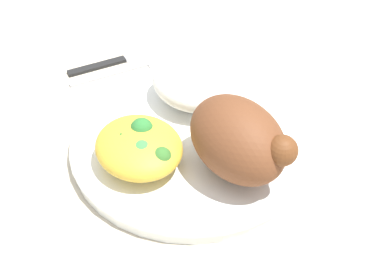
# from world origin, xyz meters

# --- Properties ---
(ground_plane) EXTENTS (2.00, 2.00, 0.00)m
(ground_plane) POSITION_xyz_m (0.00, 0.00, 0.00)
(ground_plane) COLOR #C0B49C
(plate) EXTENTS (0.27, 0.27, 0.02)m
(plate) POSITION_xyz_m (0.00, 0.00, 0.01)
(plate) COLOR white
(plate) RESTS_ON ground_plane
(roasted_chicken) EXTENTS (0.12, 0.08, 0.08)m
(roasted_chicken) POSITION_xyz_m (0.07, 0.01, 0.06)
(roasted_chicken) COLOR brown
(roasted_chicken) RESTS_ON plate
(rice_pile) EXTENTS (0.10, 0.09, 0.04)m
(rice_pile) POSITION_xyz_m (-0.05, 0.04, 0.04)
(rice_pile) COLOR silver
(rice_pile) RESTS_ON plate
(mac_cheese_with_broccoli) EXTENTS (0.10, 0.09, 0.04)m
(mac_cheese_with_broccoli) POSITION_xyz_m (-0.00, -0.07, 0.04)
(mac_cheese_with_broccoli) COLOR gold
(mac_cheese_with_broccoli) RESTS_ON plate
(fork) EXTENTS (0.04, 0.14, 0.01)m
(fork) POSITION_xyz_m (-0.17, 0.02, 0.00)
(fork) COLOR #B2B2B7
(fork) RESTS_ON ground_plane
(knife) EXTENTS (0.04, 0.19, 0.01)m
(knife) POSITION_xyz_m (-0.20, 0.02, 0.00)
(knife) COLOR black
(knife) RESTS_ON ground_plane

